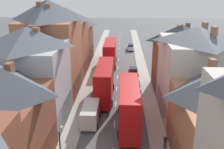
% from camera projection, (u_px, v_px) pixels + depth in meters
% --- Properties ---
extents(pavement_left, '(2.20, 104.00, 0.14)m').
position_uv_depth(pavement_left, '(92.00, 73.00, 52.54)').
color(pavement_left, '#A8A399').
rests_on(pavement_left, ground).
extents(pavement_right, '(2.20, 104.00, 0.14)m').
position_uv_depth(pavement_right, '(143.00, 74.00, 52.16)').
color(pavement_right, '#A8A399').
rests_on(pavement_right, ground).
extents(centre_line_dashes, '(0.14, 97.80, 0.01)m').
position_uv_depth(centre_line_dashes, '(117.00, 77.00, 50.48)').
color(centre_line_dashes, silver).
rests_on(centre_line_dashes, ground).
extents(terrace_row_left, '(8.00, 64.36, 14.89)m').
position_uv_depth(terrace_row_left, '(38.00, 73.00, 34.23)').
color(terrace_row_left, '#A36042').
rests_on(terrace_row_left, ground).
extents(terrace_row_right, '(8.00, 44.84, 14.67)m').
position_uv_depth(terrace_row_right, '(224.00, 109.00, 23.73)').
color(terrace_row_right, brown).
rests_on(terrace_row_right, ground).
extents(double_decker_bus_lead, '(2.74, 10.80, 5.30)m').
position_uv_depth(double_decker_bus_lead, '(110.00, 53.00, 56.80)').
color(double_decker_bus_lead, red).
rests_on(double_decker_bus_lead, ground).
extents(double_decker_bus_mid_street, '(2.74, 10.80, 5.30)m').
position_uv_depth(double_decker_bus_mid_street, '(105.00, 81.00, 40.38)').
color(double_decker_bus_mid_street, '#B70F0F').
rests_on(double_decker_bus_mid_street, ground).
extents(double_decker_bus_far_approaching, '(2.74, 10.80, 5.30)m').
position_uv_depth(double_decker_bus_far_approaching, '(129.00, 105.00, 32.36)').
color(double_decker_bus_far_approaching, red).
rests_on(double_decker_bus_far_approaching, ground).
extents(car_near_blue, '(1.90, 3.96, 1.64)m').
position_uv_depth(car_near_blue, '(135.00, 87.00, 43.36)').
color(car_near_blue, '#236093').
rests_on(car_near_blue, ground).
extents(car_parked_left_a, '(1.90, 3.85, 1.58)m').
position_uv_depth(car_parked_left_a, '(133.00, 71.00, 51.34)').
color(car_parked_left_a, maroon).
rests_on(car_parked_left_a, ground).
extents(car_mid_black, '(1.90, 4.00, 1.69)m').
position_uv_depth(car_mid_black, '(131.00, 47.00, 70.82)').
color(car_mid_black, silver).
rests_on(car_mid_black, ground).
extents(car_parked_left_b, '(1.90, 4.28, 1.64)m').
position_uv_depth(car_parked_left_b, '(112.00, 51.00, 66.75)').
color(car_parked_left_b, maroon).
rests_on(car_parked_left_b, ground).
extents(delivery_van, '(2.20, 5.20, 2.41)m').
position_uv_depth(delivery_van, '(90.00, 113.00, 33.40)').
color(delivery_van, silver).
rests_on(delivery_van, ground).
extents(pedestrian_near_right, '(0.36, 0.22, 1.61)m').
position_uv_depth(pedestrian_near_right, '(165.00, 141.00, 28.04)').
color(pedestrian_near_right, '#23232D').
rests_on(pedestrian_near_right, pavement_right).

